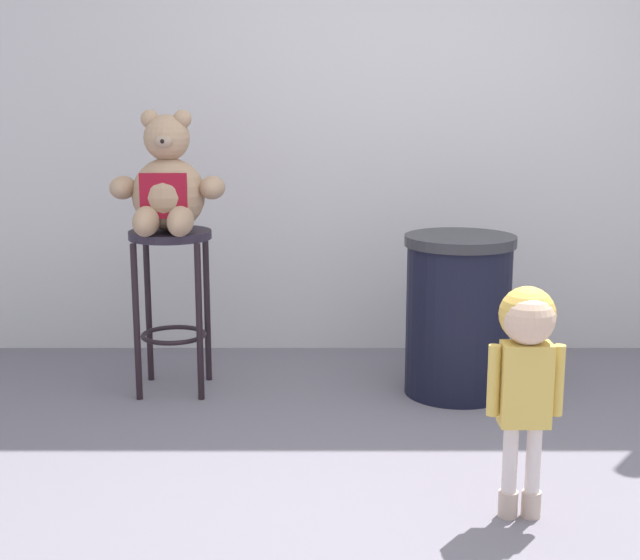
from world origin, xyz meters
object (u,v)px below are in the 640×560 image
child_walking (530,353)px  bar_stool_with_teddy (175,277)px  trash_bin (461,315)px  teddy_bear (171,188)px

child_walking → bar_stool_with_teddy: bearing=-171.6°
child_walking → trash_bin: 1.35m
teddy_bear → child_walking: 2.02m
bar_stool_with_teddy → trash_bin: bearing=-2.0°
bar_stool_with_teddy → child_walking: size_ratio=0.98×
child_walking → trash_bin: (-0.03, 1.33, -0.20)m
bar_stool_with_teddy → child_walking: (1.44, -1.38, 0.02)m
trash_bin → child_walking: bearing=-88.9°
bar_stool_with_teddy → trash_bin: 1.43m
bar_stool_with_teddy → teddy_bear: size_ratio=1.40×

